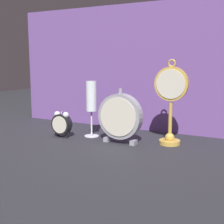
{
  "coord_description": "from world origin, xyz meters",
  "views": [
    {
      "loc": [
        0.58,
        -1.01,
        0.32
      ],
      "look_at": [
        0.0,
        0.08,
        0.12
      ],
      "focal_mm": 50.0,
      "sensor_mm": 36.0,
      "label": 1
    }
  ],
  "objects": [
    {
      "name": "mantel_clock_silver",
      "position": [
        0.05,
        0.06,
        0.11
      ],
      "size": [
        0.18,
        0.04,
        0.22
      ],
      "color": "gray",
      "rests_on": "ground_plane"
    },
    {
      "name": "ground_plane",
      "position": [
        0.0,
        0.0,
        0.0
      ],
      "size": [
        4.0,
        4.0,
        0.0
      ],
      "primitive_type": "plane",
      "color": "#232328"
    },
    {
      "name": "fabric_backdrop_drape",
      "position": [
        0.0,
        0.33,
        0.29
      ],
      "size": [
        1.29,
        0.01,
        0.58
      ],
      "primitive_type": "cube",
      "color": "#6B478E",
      "rests_on": "ground_plane"
    },
    {
      "name": "pocket_watch_on_stand",
      "position": [
        0.22,
        0.13,
        0.16
      ],
      "size": [
        0.13,
        0.08,
        0.33
      ],
      "color": "gold",
      "rests_on": "ground_plane"
    },
    {
      "name": "champagne_flute",
      "position": [
        -0.11,
        0.1,
        0.16
      ],
      "size": [
        0.06,
        0.06,
        0.24
      ],
      "color": "silver",
      "rests_on": "ground_plane"
    },
    {
      "name": "alarm_clock_twin_bell",
      "position": [
        -0.21,
        0.03,
        0.06
      ],
      "size": [
        0.09,
        0.03,
        0.11
      ],
      "color": "black",
      "rests_on": "ground_plane"
    }
  ]
}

